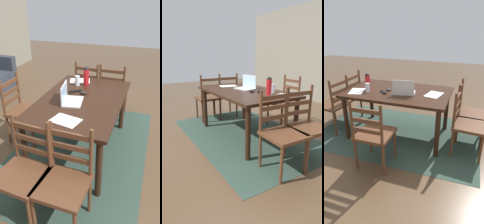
{
  "view_description": "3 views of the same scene",
  "coord_description": "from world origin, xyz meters",
  "views": [
    {
      "loc": [
        -2.45,
        -0.81,
        1.93
      ],
      "look_at": [
        -0.1,
        -0.01,
        0.63
      ],
      "focal_mm": 36.48,
      "sensor_mm": 36.0,
      "label": 1
    },
    {
      "loc": [
        2.62,
        -1.68,
        1.33
      ],
      "look_at": [
        0.14,
        -0.15,
        0.46
      ],
      "focal_mm": 31.26,
      "sensor_mm": 36.0,
      "label": 2
    },
    {
      "loc": [
        -1.07,
        2.78,
        1.75
      ],
      "look_at": [
        -0.14,
        0.13,
        0.48
      ],
      "focal_mm": 31.89,
      "sensor_mm": 36.0,
      "label": 3
    }
  ],
  "objects": [
    {
      "name": "paper_stack_right",
      "position": [
        -0.57,
        -0.01,
        0.76
      ],
      "size": [
        0.27,
        0.33,
        0.0
      ],
      "primitive_type": "cube",
      "rotation": [
        0.0,
        0.0,
        -0.21
      ],
      "color": "white",
      "rests_on": "dining_table"
    },
    {
      "name": "dining_table",
      "position": [
        0.0,
        0.0,
        0.67
      ],
      "size": [
        1.61,
        1.01,
        0.76
      ],
      "color": "black",
      "rests_on": "ground"
    },
    {
      "name": "chair_right_near",
      "position": [
        1.09,
        -0.2,
        0.46
      ],
      "size": [
        0.45,
        0.45,
        0.95
      ],
      "color": "#56331E",
      "rests_on": "ground"
    },
    {
      "name": "tv_remote",
      "position": [
        0.19,
        0.15,
        0.77
      ],
      "size": [
        0.15,
        0.15,
        0.02
      ],
      "primitive_type": "cube",
      "rotation": [
        0.0,
        0.0,
        0.76
      ],
      "color": "black",
      "rests_on": "dining_table"
    },
    {
      "name": "chair_far_head",
      "position": [
        -0.0,
        0.87,
        0.46
      ],
      "size": [
        0.44,
        0.44,
        0.95
      ],
      "color": "#56331E",
      "rests_on": "ground"
    },
    {
      "name": "paper_stack_left",
      "position": [
        0.61,
        0.23,
        0.76
      ],
      "size": [
        0.29,
        0.34,
        0.0
      ],
      "primitive_type": "cube",
      "rotation": [
        0.0,
        0.0,
        0.29
      ],
      "color": "white",
      "rests_on": "dining_table"
    },
    {
      "name": "laptop",
      "position": [
        -0.14,
        0.11,
        0.82
      ],
      "size": [
        0.35,
        0.27,
        0.23
      ],
      "color": "silver",
      "rests_on": "dining_table"
    },
    {
      "name": "ground_plane",
      "position": [
        0.0,
        0.0,
        0.0
      ],
      "size": [
        14.0,
        14.0,
        0.0
      ],
      "primitive_type": "plane",
      "color": "brown"
    },
    {
      "name": "chair_left_near",
      "position": [
        -1.09,
        -0.2,
        0.46
      ],
      "size": [
        0.46,
        0.46,
        0.95
      ],
      "color": "#56331E",
      "rests_on": "ground"
    },
    {
      "name": "computer_mouse",
      "position": [
        0.15,
        0.02,
        0.78
      ],
      "size": [
        0.06,
        0.1,
        0.03
      ],
      "primitive_type": "ellipsoid",
      "rotation": [
        0.0,
        0.0,
        -0.05
      ],
      "color": "black",
      "rests_on": "dining_table"
    },
    {
      "name": "drinking_glass",
      "position": [
        0.42,
        0.2,
        0.83
      ],
      "size": [
        0.07,
        0.07,
        0.14
      ],
      "primitive_type": "cylinder",
      "color": "silver",
      "rests_on": "dining_table"
    },
    {
      "name": "area_rug",
      "position": [
        0.0,
        0.0,
        0.0
      ],
      "size": [
        2.66,
        1.74,
        0.01
      ],
      "primitive_type": "cube",
      "color": "#2D4238",
      "rests_on": "ground"
    },
    {
      "name": "water_bottle",
      "position": [
        0.48,
        0.09,
        0.9
      ],
      "size": [
        0.08,
        0.08,
        0.26
      ],
      "color": "red",
      "rests_on": "dining_table"
    },
    {
      "name": "chair_left_far",
      "position": [
        -1.09,
        0.2,
        0.46
      ],
      "size": [
        0.48,
        0.48,
        0.95
      ],
      "color": "#56331E",
      "rests_on": "ground"
    },
    {
      "name": "chair_right_far",
      "position": [
        1.09,
        0.21,
        0.46
      ],
      "size": [
        0.49,
        0.49,
        0.95
      ],
      "color": "#56331E",
      "rests_on": "ground"
    }
  ]
}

